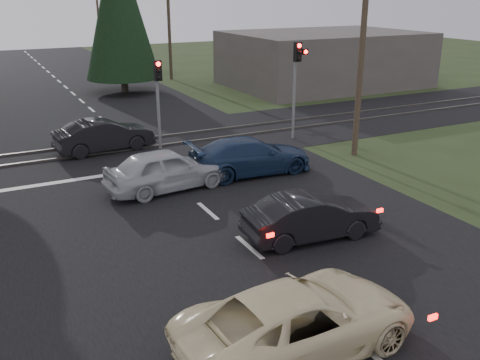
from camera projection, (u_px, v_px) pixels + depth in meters
ground at (249, 247)px, 15.42m from camera, size 120.00×120.00×0.00m
road at (145, 156)px, 23.82m from camera, size 14.00×100.00×0.01m
rail_corridor at (132, 145)px, 25.50m from camera, size 120.00×8.00×0.01m
stop_line at (158, 167)px, 22.31m from camera, size 13.00×0.35×0.00m
rail_near at (137, 149)px, 24.81m from camera, size 120.00×0.12×0.10m
rail_far at (128, 140)px, 26.16m from camera, size 120.00×0.12×0.10m
traffic_signal_right at (297, 72)px, 25.47m from camera, size 0.68×0.48×4.70m
traffic_signal_center at (158, 89)px, 23.87m from camera, size 0.32×0.48×4.10m
utility_pole_near at (362, 47)px, 22.48m from camera, size 1.80×0.26×9.00m
utility_pole_mid at (169, 20)px, 42.64m from camera, size 1.80×0.26×9.00m
utility_pole_far at (98, 10)px, 63.64m from camera, size 1.80×0.26×9.00m
conifer_tree at (119, 5)px, 36.73m from camera, size 5.20×5.20×11.00m
building_right at (323, 59)px, 40.88m from camera, size 14.00×10.00×4.00m
cream_coupe at (298, 320)px, 10.82m from camera, size 5.29×2.69×1.43m
dark_hatchback at (311, 217)px, 15.81m from camera, size 4.19×1.74×1.35m
silver_car at (166, 170)px, 19.65m from camera, size 4.71×2.27×1.55m
blue_sedan at (250, 156)px, 21.38m from camera, size 5.16×2.31×1.47m
dark_car_far at (104, 136)px, 24.37m from camera, size 4.57×1.96×1.46m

